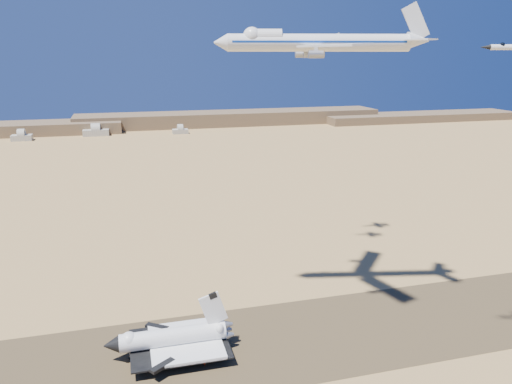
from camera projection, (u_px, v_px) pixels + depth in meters
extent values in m
plane|color=tan|center=(235.00, 347.00, 165.34)|extent=(1200.00, 1200.00, 0.00)
cube|color=#4A3B25|center=(235.00, 347.00, 165.33)|extent=(600.00, 50.00, 0.06)
cube|color=brown|center=(232.00, 118.00, 695.77)|extent=(420.00, 60.00, 18.00)
cube|color=brown|center=(420.00, 117.00, 740.11)|extent=(300.00, 60.00, 11.00)
cube|color=#A7A494|center=(22.00, 138.00, 565.96)|extent=(22.00, 14.00, 6.50)
cube|color=#A7A494|center=(96.00, 133.00, 600.15)|extent=(30.00, 15.00, 7.50)
cube|color=#A7A494|center=(180.00, 131.00, 616.59)|extent=(19.00, 12.50, 5.50)
cylinder|color=white|center=(172.00, 337.00, 160.24)|extent=(33.25, 6.07, 5.81)
cone|color=black|center=(111.00, 345.00, 155.57)|extent=(4.71, 5.56, 5.52)
sphere|color=white|center=(129.00, 340.00, 156.69)|extent=(5.40, 5.40, 5.40)
cube|color=white|center=(186.00, 341.00, 161.90)|extent=(23.02, 25.08, 0.93)
cube|color=black|center=(179.00, 344.00, 161.51)|extent=(31.33, 25.15, 0.52)
cube|color=white|center=(213.00, 309.00, 161.44)|extent=(9.63, 0.80, 11.95)
cylinder|color=gray|center=(130.00, 355.00, 158.11)|extent=(0.37, 0.37, 3.32)
cylinder|color=black|center=(130.00, 358.00, 158.40)|extent=(1.15, 0.48, 1.14)
cylinder|color=gray|center=(194.00, 355.00, 158.16)|extent=(0.37, 0.37, 3.32)
cylinder|color=black|center=(195.00, 358.00, 158.44)|extent=(1.15, 0.48, 1.14)
cylinder|color=gray|center=(190.00, 338.00, 167.83)|extent=(0.37, 0.37, 3.32)
cylinder|color=black|center=(190.00, 341.00, 168.12)|extent=(1.15, 0.48, 1.14)
cylinder|color=silver|center=(319.00, 43.00, 164.06)|extent=(59.95, 18.50, 5.66)
cone|color=silver|center=(221.00, 43.00, 162.51)|extent=(5.54, 6.48, 5.66)
sphere|color=silver|center=(252.00, 36.00, 162.46)|extent=(5.84, 5.84, 5.84)
cube|color=silver|center=(333.00, 45.00, 150.80)|extent=(14.78, 27.69, 0.62)
cube|color=silver|center=(317.00, 47.00, 178.06)|extent=(23.27, 25.35, 0.62)
cube|color=silver|center=(420.00, 39.00, 159.82)|extent=(7.57, 10.74, 0.44)
cube|color=silver|center=(408.00, 41.00, 170.90)|extent=(10.16, 10.46, 0.44)
cube|color=silver|center=(416.00, 22.00, 163.84)|extent=(9.98, 2.78, 12.64)
cylinder|color=gray|center=(317.00, 54.00, 157.29)|extent=(4.81, 3.20, 2.30)
cylinder|color=gray|center=(316.00, 54.00, 149.54)|extent=(4.81, 3.20, 2.30)
cylinder|color=gray|center=(310.00, 54.00, 172.63)|extent=(4.81, 3.20, 2.30)
cylinder|color=gray|center=(301.00, 54.00, 180.21)|extent=(4.81, 3.20, 2.30)
imported|color=#BA350A|center=(205.00, 363.00, 155.18)|extent=(0.67, 0.81, 1.90)
imported|color=#BA350A|center=(201.00, 361.00, 156.62)|extent=(0.89, 0.89, 1.64)
imported|color=#BA350A|center=(211.00, 354.00, 159.86)|extent=(1.13, 1.13, 1.80)
cone|color=black|center=(485.00, 47.00, 128.76)|extent=(2.90, 2.00, 1.32)
sphere|color=black|center=(502.00, 45.00, 128.56)|extent=(1.42, 1.42, 1.42)
cylinder|color=silver|center=(325.00, 40.00, 211.56)|extent=(11.86, 4.26, 1.39)
cone|color=black|center=(309.00, 40.00, 211.42)|extent=(2.81, 1.88, 1.29)
sphere|color=black|center=(319.00, 39.00, 211.37)|extent=(1.39, 1.39, 1.39)
cube|color=silver|center=(328.00, 41.00, 211.63)|extent=(5.30, 8.53, 0.25)
cube|color=silver|center=(337.00, 40.00, 211.65)|extent=(3.33, 5.33, 0.20)
cube|color=silver|center=(338.00, 37.00, 211.29)|extent=(2.96, 0.97, 3.35)
cylinder|color=silver|center=(338.00, 45.00, 227.09)|extent=(13.06, 2.36, 1.52)
cone|color=black|center=(322.00, 44.00, 225.59)|extent=(2.90, 1.59, 1.41)
sphere|color=black|center=(331.00, 43.00, 226.32)|extent=(1.52, 1.52, 1.52)
cube|color=silver|center=(340.00, 45.00, 227.36)|extent=(4.35, 8.89, 0.27)
cube|color=silver|center=(349.00, 45.00, 228.14)|extent=(2.73, 5.56, 0.22)
cube|color=silver|center=(350.00, 41.00, 227.78)|extent=(3.28, 0.49, 3.66)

